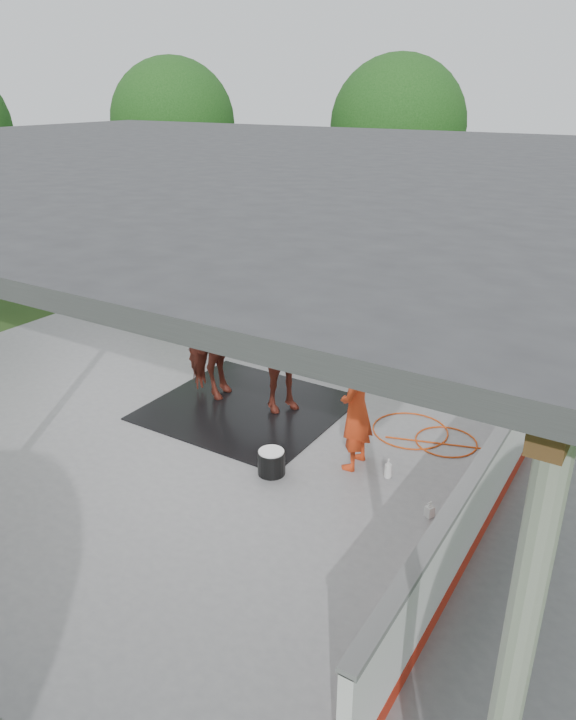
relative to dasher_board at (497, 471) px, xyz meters
The scene contains 12 objects.
ground 4.64m from the dasher_board, behind, with size 100.00×100.00×0.00m, color #1E3814.
concrete_slab 4.63m from the dasher_board, behind, with size 12.00×10.00×0.05m, color slate.
pavilion_structure 5.70m from the dasher_board, behind, with size 12.60×10.60×4.05m.
dasher_board is the anchor object (origin of this frame).
tree_belt 5.43m from the dasher_board, 168.18° to the left, with size 28.00×28.00×5.80m.
rubber_mat 4.20m from the dasher_board, behind, with size 2.90×2.71×0.02m, color black.
horse 4.19m from the dasher_board, behind, with size 1.08×2.37×2.00m, color maroon.
handler 1.92m from the dasher_board, behind, with size 0.64×0.42×1.75m, color red.
wash_bucket 2.87m from the dasher_board, 164.29° to the right, with size 0.37×0.37×0.35m.
soap_bottle_a 1.43m from the dasher_board, behind, with size 0.11×0.11×0.28m, color silver.
soap_bottle_b 0.92m from the dasher_board, 137.53° to the right, with size 0.09×0.10×0.21m, color #338CD8.
hose_coil 1.95m from the dasher_board, 136.69° to the left, with size 1.67×1.14×0.02m.
Camera 1 is at (5.94, -6.89, 4.84)m, focal length 32.00 mm.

